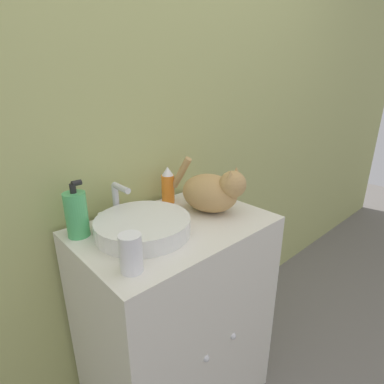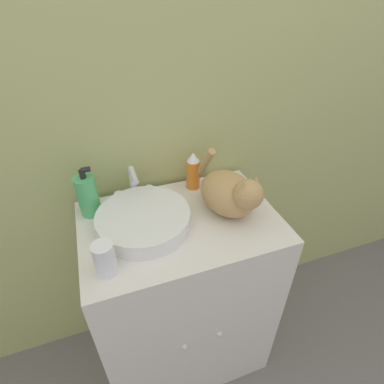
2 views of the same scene
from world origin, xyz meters
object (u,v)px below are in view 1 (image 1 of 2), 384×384
at_px(cat, 213,191).
at_px(soap_bottle, 77,214).
at_px(spray_bottle, 168,186).
at_px(cup, 131,253).

distance_m(cat, soap_bottle, 0.50).
bearing_deg(spray_bottle, cup, -139.62).
height_order(cat, cup, cat).
xyz_separation_m(soap_bottle, cup, (0.02, -0.29, -0.02)).
relative_size(cat, cup, 3.05).
bearing_deg(cat, spray_bottle, -175.92).
xyz_separation_m(soap_bottle, spray_bottle, (0.40, 0.03, -0.00)).
bearing_deg(soap_bottle, cup, -85.66).
bearing_deg(soap_bottle, cat, -18.70).
distance_m(soap_bottle, cup, 0.29).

